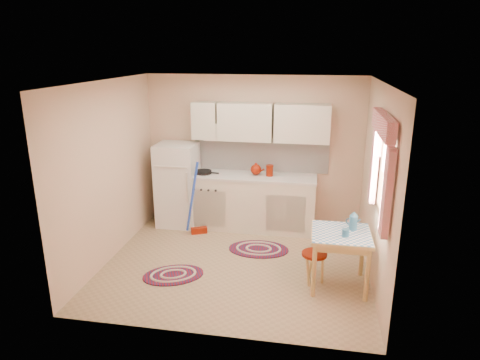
{
  "coord_description": "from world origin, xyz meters",
  "views": [
    {
      "loc": [
        0.99,
        -5.32,
        2.89
      ],
      "look_at": [
        0.01,
        0.25,
        1.15
      ],
      "focal_mm": 32.0,
      "sensor_mm": 36.0,
      "label": 1
    }
  ],
  "objects_px": {
    "table": "(339,260)",
    "stool": "(314,268)",
    "base_cabinets": "(246,202)",
    "fridge": "(178,185)"
  },
  "relations": [
    {
      "from": "table",
      "to": "stool",
      "type": "relative_size",
      "value": 1.71
    },
    {
      "from": "table",
      "to": "stool",
      "type": "height_order",
      "value": "table"
    },
    {
      "from": "stool",
      "to": "base_cabinets",
      "type": "bearing_deg",
      "value": 124.86
    },
    {
      "from": "base_cabinets",
      "to": "table",
      "type": "bearing_deg",
      "value": -48.63
    },
    {
      "from": "fridge",
      "to": "base_cabinets",
      "type": "distance_m",
      "value": 1.2
    },
    {
      "from": "table",
      "to": "stool",
      "type": "bearing_deg",
      "value": 178.02
    },
    {
      "from": "base_cabinets",
      "to": "stool",
      "type": "relative_size",
      "value": 5.36
    },
    {
      "from": "fridge",
      "to": "base_cabinets",
      "type": "xyz_separation_m",
      "value": [
        1.17,
        0.05,
        -0.26
      ]
    },
    {
      "from": "fridge",
      "to": "stool",
      "type": "height_order",
      "value": "fridge"
    },
    {
      "from": "fridge",
      "to": "stool",
      "type": "distance_m",
      "value": 2.84
    }
  ]
}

